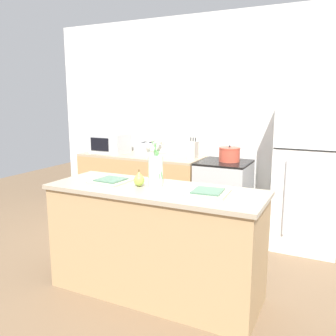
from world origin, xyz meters
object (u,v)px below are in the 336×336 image
object	(u,v)px
stove_range	(223,198)
pear_figurine	(139,180)
plate_setting_right	(208,192)
knife_block	(193,150)
toaster	(147,149)
cooking_pot	(229,154)
microwave	(110,143)
refrigerator	(309,166)
flower_vase	(155,166)
plate_setting_left	(111,180)

from	to	relation	value
stove_range	pear_figurine	size ratio (longest dim) A/B	6.31
plate_setting_right	knife_block	world-z (taller)	knife_block
toaster	cooking_pot	xyz separation A→B (m)	(1.13, -0.00, -0.00)
plate_setting_right	cooking_pot	bearing A→B (deg)	100.58
toaster	microwave	bearing A→B (deg)	-175.39
plate_setting_right	knife_block	distance (m)	1.77
pear_figurine	plate_setting_right	distance (m)	0.59
cooking_pot	microwave	xyz separation A→B (m)	(-1.70, -0.04, 0.05)
stove_range	plate_setting_right	bearing A→B (deg)	-77.51
pear_figurine	microwave	distance (m)	2.15
plate_setting_right	knife_block	bearing A→B (deg)	115.66
refrigerator	knife_block	world-z (taller)	refrigerator
refrigerator	pear_figurine	world-z (taller)	refrigerator
flower_vase	plate_setting_left	xyz separation A→B (m)	(-0.43, -0.03, -0.15)
stove_range	pear_figurine	distance (m)	1.72
stove_range	plate_setting_right	xyz separation A→B (m)	(0.35, -1.57, 0.49)
flower_vase	knife_block	world-z (taller)	flower_vase
refrigerator	plate_setting_right	distance (m)	1.68
flower_vase	toaster	size ratio (longest dim) A/B	1.51
cooking_pot	toaster	bearing A→B (deg)	179.77
refrigerator	stove_range	bearing A→B (deg)	-179.96
pear_figurine	microwave	size ratio (longest dim) A/B	0.30
microwave	knife_block	xyz separation A→B (m)	(1.24, 0.03, -0.02)
refrigerator	pear_figurine	xyz separation A→B (m)	(-1.19, -1.61, 0.07)
flower_vase	toaster	xyz separation A→B (m)	(-0.96, 1.59, -0.11)
refrigerator	microwave	world-z (taller)	refrigerator
pear_figurine	knife_block	size ratio (longest dim) A/B	0.53
knife_block	flower_vase	bearing A→B (deg)	-79.23
plate_setting_left	microwave	bearing A→B (deg)	125.17
stove_range	plate_setting_right	world-z (taller)	plate_setting_right
pear_figurine	microwave	world-z (taller)	microwave
refrigerator	plate_setting_right	xyz separation A→B (m)	(-0.60, -1.57, 0.02)
flower_vase	plate_setting_left	distance (m)	0.45
pear_figurine	knife_block	distance (m)	1.65
plate_setting_left	toaster	world-z (taller)	toaster
plate_setting_left	toaster	distance (m)	1.70
pear_figurine	stove_range	bearing A→B (deg)	81.61
refrigerator	plate_setting_left	bearing A→B (deg)	-133.61
stove_range	plate_setting_left	bearing A→B (deg)	-109.23
plate_setting_left	stove_range	bearing A→B (deg)	70.77
microwave	pear_figurine	bearing A→B (deg)	-48.67
toaster	flower_vase	bearing A→B (deg)	-58.72
flower_vase	plate_setting_right	xyz separation A→B (m)	(0.47, -0.03, -0.15)
plate_setting_left	refrigerator	bearing A→B (deg)	46.39
cooking_pot	microwave	world-z (taller)	microwave
flower_vase	pear_figurine	xyz separation A→B (m)	(-0.12, -0.07, -0.11)
cooking_pot	plate_setting_right	bearing A→B (deg)	-79.42
refrigerator	microwave	size ratio (longest dim) A/B	3.83
stove_range	toaster	size ratio (longest dim) A/B	3.21
plate_setting_right	toaster	world-z (taller)	toaster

